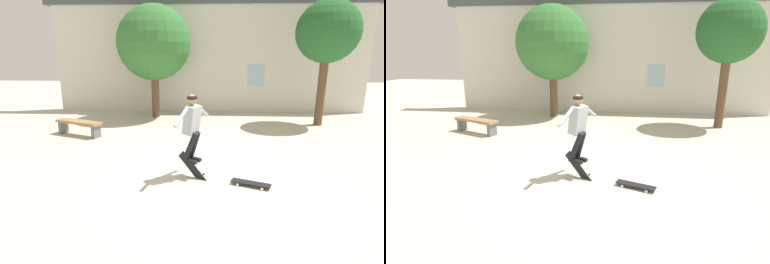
{
  "view_description": "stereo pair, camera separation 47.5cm",
  "coord_description": "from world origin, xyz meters",
  "views": [
    {
      "loc": [
        -0.11,
        -6.13,
        2.65
      ],
      "look_at": [
        -0.41,
        -0.15,
        1.01
      ],
      "focal_mm": 28.0,
      "sensor_mm": 36.0,
      "label": 1
    },
    {
      "loc": [
        0.37,
        -6.09,
        2.65
      ],
      "look_at": [
        -0.41,
        -0.15,
        1.01
      ],
      "focal_mm": 28.0,
      "sensor_mm": 36.0,
      "label": 2
    }
  ],
  "objects": [
    {
      "name": "skateboard_flipping",
      "position": [
        -0.4,
        -0.17,
        0.21
      ],
      "size": [
        0.64,
        0.38,
        0.72
      ],
      "rotation": [
        0.0,
        0.0,
        -0.44
      ],
      "color": "black"
    },
    {
      "name": "skater",
      "position": [
        -0.41,
        -0.15,
        1.21
      ],
      "size": [
        0.7,
        1.12,
        1.44
      ],
      "rotation": [
        0.0,
        0.0,
        -0.53
      ],
      "color": "#9EA8B2"
    },
    {
      "name": "skateboard_resting",
      "position": [
        0.8,
        -0.55,
        0.07
      ],
      "size": [
        0.81,
        0.46,
        0.08
      ],
      "rotation": [
        0.0,
        0.0,
        2.77
      ],
      "color": "black",
      "rests_on": "ground_plane"
    },
    {
      "name": "tree_right",
      "position": [
        3.95,
        4.75,
        3.22
      ],
      "size": [
        2.11,
        2.11,
        4.32
      ],
      "color": "brown",
      "rests_on": "ground_plane"
    },
    {
      "name": "park_bench",
      "position": [
        -4.19,
        2.93,
        0.35
      ],
      "size": [
        1.64,
        0.94,
        0.48
      ],
      "rotation": [
        0.0,
        0.0,
        -0.38
      ],
      "color": "#99754C",
      "rests_on": "ground_plane"
    },
    {
      "name": "ground_plane",
      "position": [
        0.0,
        0.0,
        0.0
      ],
      "size": [
        40.0,
        40.0,
        0.0
      ],
      "primitive_type": "plane",
      "color": "beige"
    },
    {
      "name": "building_backdrop",
      "position": [
        -0.02,
        7.15,
        2.46
      ],
      "size": [
        13.97,
        0.52,
        5.94
      ],
      "color": "beige",
      "rests_on": "ground_plane"
    },
    {
      "name": "tree_left",
      "position": [
        -2.19,
        5.81,
        2.91
      ],
      "size": [
        2.86,
        2.86,
        4.35
      ],
      "color": "brown",
      "rests_on": "ground_plane"
    }
  ]
}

